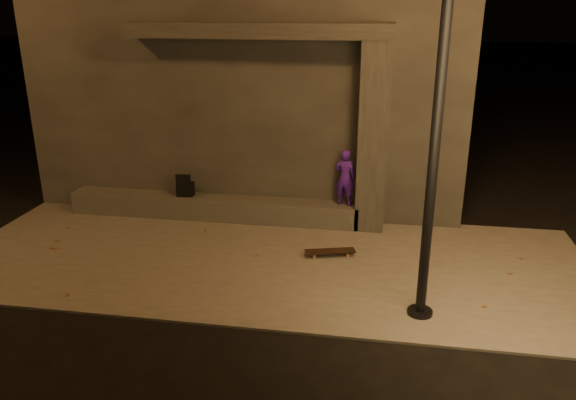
% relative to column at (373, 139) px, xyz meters
% --- Properties ---
extents(ground, '(120.00, 120.00, 0.00)m').
position_rel_column_xyz_m(ground, '(-1.70, -3.75, -1.84)').
color(ground, black).
rests_on(ground, ground).
extents(sidewalk, '(11.00, 4.40, 0.04)m').
position_rel_column_xyz_m(sidewalk, '(-1.70, -1.75, -1.82)').
color(sidewalk, '#625E57').
rests_on(sidewalk, ground).
extents(building, '(9.00, 5.10, 5.22)m').
position_rel_column_xyz_m(building, '(-2.70, 2.74, 0.77)').
color(building, '#34312F').
rests_on(building, ground).
extents(ledge, '(6.00, 0.55, 0.45)m').
position_rel_column_xyz_m(ledge, '(-3.20, 0.00, -1.58)').
color(ledge, '#4B4944').
rests_on(ledge, sidewalk).
extents(column, '(0.55, 0.55, 3.60)m').
position_rel_column_xyz_m(column, '(0.00, 0.00, 0.00)').
color(column, '#34312F').
rests_on(column, sidewalk).
extents(canopy, '(5.00, 0.70, 0.28)m').
position_rel_column_xyz_m(canopy, '(-2.20, 0.05, 1.94)').
color(canopy, '#34312F').
rests_on(canopy, column).
extents(skateboarder, '(0.46, 0.36, 1.13)m').
position_rel_column_xyz_m(skateboarder, '(-0.50, 0.00, -0.79)').
color(skateboarder, '#491AAB').
rests_on(skateboarder, ledge).
extents(backpack, '(0.36, 0.26, 0.48)m').
position_rel_column_xyz_m(backpack, '(-3.77, 0.00, -1.18)').
color(backpack, black).
rests_on(backpack, ledge).
extents(skateboard, '(0.91, 0.46, 0.10)m').
position_rel_column_xyz_m(skateboard, '(-0.63, -1.45, -1.72)').
color(skateboard, black).
rests_on(skateboard, sidewalk).
extents(street_lamp_0, '(0.36, 0.36, 6.60)m').
position_rel_column_xyz_m(street_lamp_0, '(0.84, -3.18, 1.93)').
color(street_lamp_0, black).
rests_on(street_lamp_0, ground).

